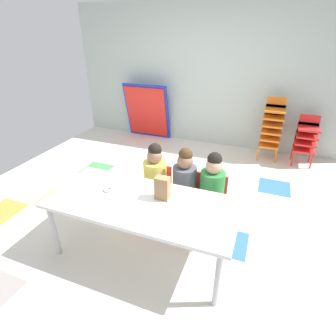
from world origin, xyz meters
TOP-DOWN VIEW (x-y plane):
  - ground_plane at (-0.01, -0.01)m, footprint 5.24×4.52m
  - back_wall at (0.00, 2.26)m, footprint 5.24×0.10m
  - craft_table at (0.14, -0.88)m, footprint 1.75×0.77m
  - seated_child_near_camera at (0.01, -0.26)m, footprint 0.32×0.32m
  - seated_child_middle_seat at (0.35, -0.26)m, footprint 0.32×0.31m
  - seated_child_far_right at (0.66, -0.26)m, footprint 0.32×0.31m
  - kid_chair_orange_stack at (1.19, 1.88)m, footprint 0.32×0.30m
  - kid_chair_red_stack at (1.73, 1.88)m, footprint 0.32×0.30m
  - folded_activity_table at (-1.18, 2.06)m, footprint 0.90×0.29m
  - paper_bag_brown at (0.30, -0.76)m, footprint 0.13×0.09m
  - paper_plate_near_edge at (-0.23, -0.84)m, footprint 0.18×0.18m
  - paper_plate_center_table at (-0.06, -0.97)m, footprint 0.18×0.18m
  - donut_powdered_on_plate at (-0.23, -0.84)m, footprint 0.11×0.11m

SIDE VIEW (x-z plane):
  - ground_plane at x=-0.01m, z-range -0.02..0.00m
  - kid_chair_red_stack at x=1.73m, z-range 0.06..0.86m
  - folded_activity_table at x=-1.18m, z-range -0.01..1.08m
  - seated_child_near_camera at x=0.01m, z-range 0.10..1.01m
  - seated_child_middle_seat at x=0.35m, z-range 0.10..1.01m
  - seated_child_far_right at x=0.66m, z-range 0.10..1.01m
  - craft_table at x=0.14m, z-range 0.26..0.87m
  - kid_chair_orange_stack at x=1.19m, z-range 0.06..1.10m
  - paper_plate_near_edge at x=-0.23m, z-range 0.62..0.62m
  - paper_plate_center_table at x=-0.06m, z-range 0.62..0.62m
  - donut_powdered_on_plate at x=-0.23m, z-range 0.62..0.65m
  - paper_bag_brown at x=0.30m, z-range 0.62..0.84m
  - back_wall at x=0.00m, z-range 0.00..2.44m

